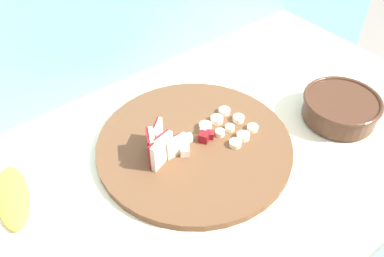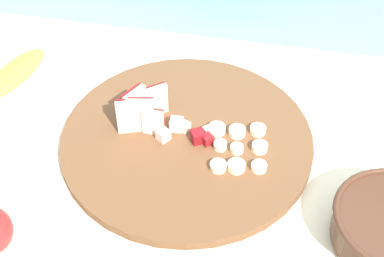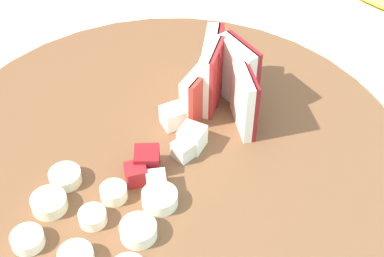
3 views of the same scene
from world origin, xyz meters
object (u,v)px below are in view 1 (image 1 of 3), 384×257
Objects in this scene: apple_wedge_fan at (159,146)px; ceramic_bowl at (341,107)px; apple_dice_pile at (194,139)px; cutting_board at (194,145)px; banana_slice_rows at (229,127)px; banana_peel at (13,197)px.

apple_wedge_fan is 0.45× the size of ceramic_bowl.
cutting_board is at bearing -173.63° from apple_dice_pile.
apple_dice_pile is 0.83× the size of banana_slice_rows.
apple_wedge_fan is 0.30m from banana_peel.
ceramic_bowl is at bearing -20.02° from apple_wedge_fan.
banana_slice_rows is 0.66× the size of ceramic_bowl.
apple_wedge_fan reaches higher than banana_slice_rows.
banana_slice_rows is 0.47m from banana_peel.
ceramic_bowl is (0.24, -0.12, 0.01)m from banana_slice_rows.
cutting_board is at bearing -9.22° from apple_wedge_fan.
apple_dice_pile is 0.59× the size of banana_peel.
banana_peel is at bearing 163.10° from apple_dice_pile.
cutting_board is 0.02m from apple_dice_pile.
apple_wedge_fan is at bearing -19.04° from banana_peel.
apple_wedge_fan is 0.44m from ceramic_bowl.
apple_wedge_fan reaches higher than cutting_board.
banana_peel reaches higher than cutting_board.
cutting_board is 4.32× the size of apple_dice_pile.
apple_dice_pile is at bearing 171.66° from banana_slice_rows.
apple_wedge_fan reaches higher than apple_dice_pile.
banana_slice_rows is at bearing -8.75° from apple_wedge_fan.
apple_wedge_fan reaches higher than ceramic_bowl.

